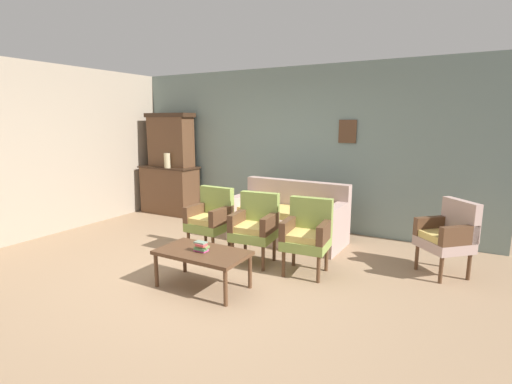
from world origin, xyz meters
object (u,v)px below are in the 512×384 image
at_px(vase_on_cabinet, 167,160).
at_px(wingback_chair_by_fireplace, 448,234).
at_px(book_stack_on_table, 201,247).
at_px(armchair_near_cabinet, 211,217).
at_px(coffee_table, 203,255).
at_px(floral_couch, 288,220).
at_px(armchair_near_couch_end, 307,233).
at_px(armchair_by_doorway, 255,225).
at_px(side_cabinet, 170,190).

distance_m(vase_on_cabinet, wingback_chair_by_fireplace, 4.94).
bearing_deg(book_stack_on_table, armchair_near_cabinet, 121.20).
bearing_deg(coffee_table, floral_couch, 86.34).
bearing_deg(floral_couch, vase_on_cabinet, 173.15).
distance_m(vase_on_cabinet, book_stack_on_table, 3.51).
xyz_separation_m(wingback_chair_by_fireplace, coffee_table, (-2.31, -1.72, -0.12)).
relative_size(coffee_table, book_stack_on_table, 5.93).
xyz_separation_m(armchair_near_cabinet, coffee_table, (0.62, -1.01, -0.12)).
xyz_separation_m(armchair_near_couch_end, coffee_table, (-0.84, -0.96, -0.12)).
xyz_separation_m(floral_couch, wingback_chair_by_fireplace, (2.18, -0.25, 0.17)).
xyz_separation_m(floral_couch, coffee_table, (-0.13, -1.97, 0.05)).
xyz_separation_m(armchair_by_doorway, book_stack_on_table, (-0.12, -0.98, -0.03)).
distance_m(floral_couch, armchair_by_doorway, 1.03).
bearing_deg(book_stack_on_table, armchair_by_doorway, 82.99).
bearing_deg(armchair_by_doorway, wingback_chair_by_fireplace, 19.31).
bearing_deg(coffee_table, armchair_near_couch_end, 48.86).
xyz_separation_m(side_cabinet, floral_couch, (2.82, -0.50, -0.14)).
bearing_deg(side_cabinet, armchair_near_cabinet, -35.37).
xyz_separation_m(vase_on_cabinet, coffee_table, (2.56, -2.29, -0.69)).
height_order(armchair_near_cabinet, wingback_chair_by_fireplace, same).
relative_size(side_cabinet, coffee_table, 1.16).
relative_size(armchair_near_couch_end, book_stack_on_table, 5.33).
xyz_separation_m(floral_couch, armchair_by_doorway, (-0.00, -1.02, 0.17)).
relative_size(floral_couch, coffee_table, 1.73).
height_order(floral_couch, armchair_by_doorway, same).
distance_m(floral_couch, armchair_near_cabinet, 1.23).
distance_m(armchair_by_doorway, coffee_table, 0.97).
bearing_deg(wingback_chair_by_fireplace, side_cabinet, 171.40).
bearing_deg(wingback_chair_by_fireplace, coffee_table, -143.29).
distance_m(vase_on_cabinet, armchair_by_doorway, 3.05).
xyz_separation_m(vase_on_cabinet, armchair_near_couch_end, (3.40, -1.34, -0.57)).
bearing_deg(armchair_near_cabinet, floral_couch, 52.31).
distance_m(side_cabinet, armchair_near_couch_end, 3.84).
bearing_deg(vase_on_cabinet, floral_couch, -6.85).
bearing_deg(wingback_chair_by_fireplace, book_stack_on_table, -142.94).
xyz_separation_m(wingback_chair_by_fireplace, book_stack_on_table, (-2.31, -1.74, -0.03)).
xyz_separation_m(side_cabinet, armchair_by_doorway, (2.81, -1.52, 0.03)).
bearing_deg(armchair_near_cabinet, book_stack_on_table, -58.80).
xyz_separation_m(armchair_near_couch_end, wingback_chair_by_fireplace, (1.47, 0.76, 0.00)).
height_order(vase_on_cabinet, book_stack_on_table, vase_on_cabinet).
bearing_deg(armchair_near_cabinet, side_cabinet, 144.63).
xyz_separation_m(floral_couch, armchair_near_cabinet, (-0.75, -0.97, 0.17)).
distance_m(side_cabinet, vase_on_cabinet, 0.64).
relative_size(wingback_chair_by_fireplace, book_stack_on_table, 5.33).
bearing_deg(floral_couch, armchair_by_doorway, -90.25).
height_order(side_cabinet, book_stack_on_table, side_cabinet).
bearing_deg(armchair_near_cabinet, armchair_near_couch_end, -1.95).
bearing_deg(armchair_near_couch_end, armchair_near_cabinet, 178.05).
bearing_deg(coffee_table, wingback_chair_by_fireplace, 36.71).
bearing_deg(side_cabinet, armchair_by_doorway, -28.41).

